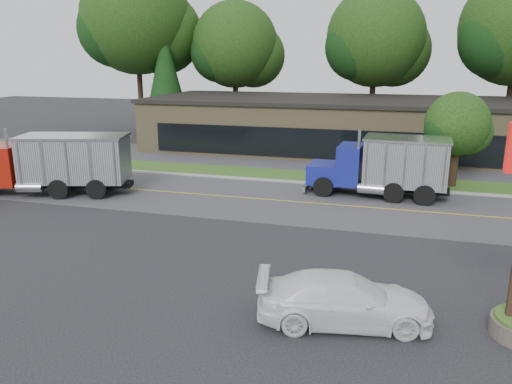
{
  "coord_description": "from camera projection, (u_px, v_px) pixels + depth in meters",
  "views": [
    {
      "loc": [
        6.67,
        -16.51,
        7.53
      ],
      "look_at": [
        0.81,
        3.98,
        1.8
      ],
      "focal_mm": 35.0,
      "sensor_mm": 36.0,
      "label": 1
    }
  ],
  "objects": [
    {
      "name": "dump_truck_blue",
      "position": [
        386.0,
        165.0,
        27.62
      ],
      "size": [
        7.77,
        3.02,
        3.36
      ],
      "rotation": [
        0.0,
        0.0,
        3.09
      ],
      "color": "black",
      "rests_on": "ground"
    },
    {
      "name": "strip_mall",
      "position": [
        341.0,
        126.0,
        42.14
      ],
      "size": [
        32.0,
        12.0,
        4.0
      ],
      "primitive_type": "cube",
      "color": "#8B7B55",
      "rests_on": "ground"
    },
    {
      "name": "tree_verge",
      "position": [
        458.0,
        127.0,
        29.42
      ],
      "size": [
        3.98,
        3.75,
        5.68
      ],
      "color": "#382619",
      "rests_on": "ground"
    },
    {
      "name": "center_line",
      "position": [
        267.0,
        200.0,
        27.41
      ],
      "size": [
        60.0,
        0.12,
        0.01
      ],
      "primitive_type": "cube",
      "color": "gold",
      "rests_on": "ground"
    },
    {
      "name": "grass_verge",
      "position": [
        290.0,
        176.0,
        32.98
      ],
      "size": [
        60.0,
        3.4,
        0.03
      ],
      "primitive_type": "cube",
      "color": "#366121",
      "rests_on": "ground"
    },
    {
      "name": "ground",
      "position": [
        207.0,
        262.0,
        19.05
      ],
      "size": [
        140.0,
        140.0,
        0.0
      ],
      "primitive_type": "plane",
      "color": "#39393E",
      "rests_on": "ground"
    },
    {
      "name": "rally_car",
      "position": [
        344.0,
        299.0,
        14.51
      ],
      "size": [
        5.39,
        3.07,
        1.47
      ],
      "primitive_type": "imported",
      "rotation": [
        0.0,
        0.0,
        1.78
      ],
      "color": "white",
      "rests_on": "ground"
    },
    {
      "name": "tree_far_c",
      "position": [
        377.0,
        42.0,
        47.3
      ],
      "size": [
        9.86,
        9.28,
        14.07
      ],
      "color": "#382619",
      "rests_on": "ground"
    },
    {
      "name": "dump_truck_red",
      "position": [
        51.0,
        163.0,
        28.18
      ],
      "size": [
        10.22,
        5.09,
        3.36
      ],
      "rotation": [
        0.0,
        0.0,
        3.42
      ],
      "color": "black",
      "rests_on": "ground"
    },
    {
      "name": "road",
      "position": [
        267.0,
        200.0,
        27.41
      ],
      "size": [
        60.0,
        8.0,
        0.02
      ],
      "primitive_type": "cube",
      "color": "#5D5D62",
      "rests_on": "ground"
    },
    {
      "name": "curb",
      "position": [
        284.0,
        182.0,
        31.31
      ],
      "size": [
        60.0,
        0.3,
        0.12
      ],
      "primitive_type": "cube",
      "color": "#9E9E99",
      "rests_on": "ground"
    },
    {
      "name": "far_parking",
      "position": [
        304.0,
        161.0,
        37.62
      ],
      "size": [
        60.0,
        7.0,
        0.02
      ],
      "primitive_type": "cube",
      "color": "#5D5D62",
      "rests_on": "ground"
    },
    {
      "name": "tree_far_a",
      "position": [
        139.0,
        24.0,
        51.32
      ],
      "size": [
        11.98,
        11.27,
        17.09
      ],
      "color": "#382619",
      "rests_on": "ground"
    },
    {
      "name": "evergreen_left",
      "position": [
        166.0,
        76.0,
        49.64
      ],
      "size": [
        4.65,
        4.65,
        10.57
      ],
      "color": "#382619",
      "rests_on": "ground"
    },
    {
      "name": "tree_far_b",
      "position": [
        237.0,
        49.0,
        51.15
      ],
      "size": [
        9.28,
        8.74,
        13.24
      ],
      "color": "#382619",
      "rests_on": "ground"
    }
  ]
}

